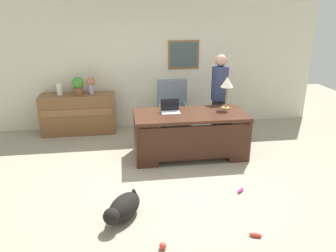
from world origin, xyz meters
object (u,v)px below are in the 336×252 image
armchair (173,112)px  laptop (170,109)px  dog_lying (123,208)px  potted_plant (78,85)px  desk (190,133)px  desk_lamp (227,84)px  dog_toy_ball (163,246)px  dog_toy_plush (241,190)px  dog_toy_bone (256,235)px  vase_empty (59,89)px  vase_with_flowers (91,84)px  credenza (79,114)px  person_standing (219,96)px

armchair → laptop: bearing=-102.0°
dog_lying → potted_plant: potted_plant is taller
desk → armchair: bearing=98.1°
dog_lying → desk_lamp: bearing=45.7°
dog_toy_ball → desk_lamp: bearing=60.1°
laptop → dog_toy_plush: 1.85m
armchair → dog_toy_bone: size_ratio=7.78×
laptop → dog_toy_plush: bearing=-60.9°
desk_lamp → dog_toy_ball: 3.18m
dog_toy_bone → laptop: bearing=104.7°
laptop → desk_lamp: bearing=4.2°
vase_empty → dog_toy_ball: bearing=-67.1°
vase_with_flowers → dog_toy_plush: bearing=-51.3°
vase_with_flowers → vase_empty: (-0.63, 0.00, -0.09)m
desk → dog_toy_plush: desk is taller
credenza → potted_plant: bearing=1.8°
credenza → dog_lying: 3.34m
person_standing → vase_empty: 3.21m
person_standing → desk_lamp: 0.68m
desk_lamp → dog_toy_plush: desk_lamp is taller
credenza → laptop: (1.74, -1.35, 0.43)m
vase_empty → potted_plant: (0.37, 0.00, 0.08)m
dog_toy_ball → armchair: bearing=79.3°
credenza → armchair: 1.98m
dog_toy_plush → dog_toy_ball: bearing=-140.8°
desk → potted_plant: bearing=143.7°
potted_plant → dog_toy_bone: potted_plant is taller
desk_lamp → vase_empty: size_ratio=2.44×
desk → laptop: 0.55m
person_standing → laptop: 1.24m
person_standing → dog_lying: person_standing is taller
armchair → vase_with_flowers: vase_with_flowers is taller
dog_toy_ball → dog_toy_bone: size_ratio=0.54×
credenza → potted_plant: 0.61m
desk_lamp → dog_toy_bone: 2.80m
laptop → vase_empty: (-2.07, 1.35, 0.10)m
credenza → dog_toy_bone: (2.37, -3.78, -0.39)m
laptop → dog_lying: bearing=-115.0°
vase_with_flowers → credenza: bearing=-179.8°
desk_lamp → potted_plant: size_ratio=1.60×
armchair → dog_toy_ball: bearing=-100.7°
person_standing → potted_plant: (-2.75, 0.71, 0.16)m
person_standing → potted_plant: person_standing is taller
vase_empty → potted_plant: 0.38m
dog_lying → dog_toy_ball: (0.42, -0.61, -0.12)m
desk_lamp → armchair: bearing=135.5°
desk_lamp → dog_toy_bone: (-0.38, -2.50, -1.21)m
dog_toy_bone → desk: bearing=97.5°
vase_with_flowers → dog_toy_plush: 3.73m
desk → desk_lamp: (0.68, 0.21, 0.81)m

